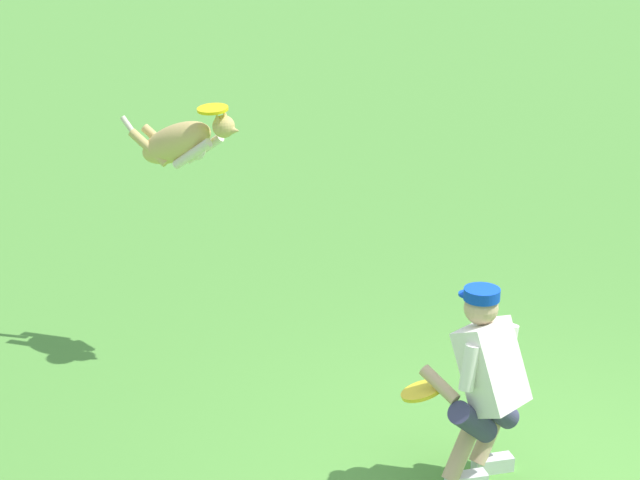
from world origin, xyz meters
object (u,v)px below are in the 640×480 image
(dog, at_px, (181,142))
(frisbee_flying, at_px, (213,109))
(person, at_px, (485,381))
(frisbee_held, at_px, (422,391))

(dog, distance_m, frisbee_flying, 0.44)
(person, bearing_deg, frisbee_flying, -1.19)
(frisbee_flying, bearing_deg, person, 120.15)
(person, height_order, frisbee_flying, frisbee_flying)
(frisbee_held, bearing_deg, frisbee_flying, -65.98)
(frisbee_held, bearing_deg, person, 159.69)
(frisbee_flying, bearing_deg, dog, -48.89)
(person, relative_size, dog, 1.51)
(dog, relative_size, frisbee_flying, 3.68)
(frisbee_flying, xyz_separation_m, frisbee_held, (-0.94, 2.10, -1.37))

